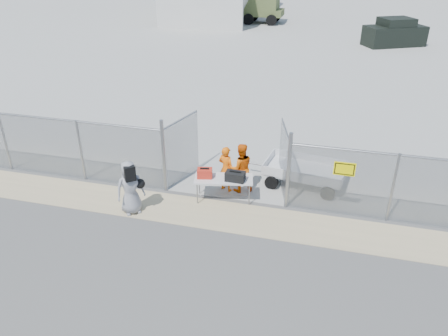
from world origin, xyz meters
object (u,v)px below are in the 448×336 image
(folding_table, at_px, (224,189))
(security_worker_right, at_px, (241,168))
(security_worker_left, at_px, (226,169))
(utility_trailer, at_px, (305,173))
(visitor, at_px, (130,188))

(folding_table, distance_m, security_worker_right, 0.92)
(security_worker_left, height_order, utility_trailer, security_worker_left)
(utility_trailer, bearing_deg, security_worker_right, -146.20)
(security_worker_left, relative_size, visitor, 0.92)
(folding_table, relative_size, security_worker_left, 1.16)
(visitor, bearing_deg, security_worker_left, -0.56)
(security_worker_right, xyz_separation_m, visitor, (-2.91, -2.11, 0.01))
(security_worker_right, bearing_deg, visitor, 11.12)
(security_worker_right, height_order, utility_trailer, security_worker_right)
(security_worker_left, bearing_deg, folding_table, 118.35)
(security_worker_right, distance_m, visitor, 3.59)
(folding_table, bearing_deg, security_worker_right, 48.68)
(folding_table, xyz_separation_m, utility_trailer, (2.40, 1.68, 0.03))
(security_worker_left, relative_size, utility_trailer, 0.46)
(folding_table, distance_m, visitor, 2.93)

